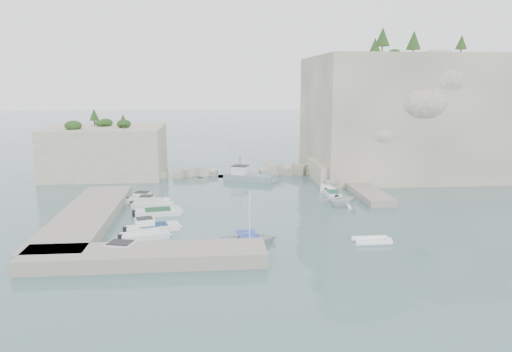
{
  "coord_description": "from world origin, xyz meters",
  "views": [
    {
      "loc": [
        -5.03,
        -48.57,
        13.36
      ],
      "look_at": [
        0.0,
        6.0,
        3.0
      ],
      "focal_mm": 35.0,
      "sensor_mm": 36.0,
      "label": 1
    }
  ],
  "objects": [
    {
      "name": "rowboat_mast",
      "position": [
        -1.88,
        -8.5,
        2.59
      ],
      "size": [
        0.1,
        0.1,
        4.2
      ],
      "primitive_type": "cylinder",
      "color": "white",
      "rests_on": "rowboat"
    },
    {
      "name": "motorboat_a",
      "position": [
        -12.01,
        6.37,
        0.0
      ],
      "size": [
        5.57,
        2.93,
        1.4
      ],
      "primitive_type": null,
      "rotation": [
        0.0,
        0.0,
        -0.27
      ],
      "color": "silver",
      "rests_on": "ground"
    },
    {
      "name": "breakwater",
      "position": [
        -1.0,
        22.0,
        0.7
      ],
      "size": [
        28.0,
        3.0,
        1.4
      ],
      "primitive_type": "cube",
      "color": "beige",
      "rests_on": "ground"
    },
    {
      "name": "inflatable_dinghy",
      "position": [
        8.38,
        -9.34,
        0.0
      ],
      "size": [
        3.41,
        1.69,
        0.44
      ],
      "primitive_type": null,
      "rotation": [
        0.0,
        0.0,
        0.01
      ],
      "color": "white",
      "rests_on": "ground"
    },
    {
      "name": "motorboat_d",
      "position": [
        -10.4,
        -4.2,
        0.0
      ],
      "size": [
        5.45,
        2.98,
        1.4
      ],
      "primitive_type": null,
      "rotation": [
        0.0,
        0.0,
        0.29
      ],
      "color": "white",
      "rests_on": "ground"
    },
    {
      "name": "motorboat_c",
      "position": [
        -10.49,
        1.42,
        0.0
      ],
      "size": [
        5.29,
        2.72,
        0.7
      ],
      "primitive_type": null,
      "rotation": [
        0.0,
        0.0,
        0.18
      ],
      "color": "silver",
      "rests_on": "ground"
    },
    {
      "name": "motorboat_f",
      "position": [
        -11.21,
        -11.47,
        0.0
      ],
      "size": [
        6.57,
        3.44,
        1.4
      ],
      "primitive_type": null,
      "rotation": [
        0.0,
        0.0,
        -0.26
      ],
      "color": "silver",
      "rests_on": "ground"
    },
    {
      "name": "motorboat_b",
      "position": [
        -11.35,
        4.52,
        0.0
      ],
      "size": [
        5.02,
        2.35,
        1.4
      ],
      "primitive_type": null,
      "rotation": [
        0.0,
        0.0,
        -0.16
      ],
      "color": "silver",
      "rests_on": "ground"
    },
    {
      "name": "work_boat",
      "position": [
        0.24,
        18.38,
        0.0
      ],
      "size": [
        7.78,
        5.24,
        2.2
      ],
      "primitive_type": null,
      "rotation": [
        0.0,
        0.0,
        -0.44
      ],
      "color": "gray",
      "rests_on": "ground"
    },
    {
      "name": "tender_east_b",
      "position": [
        9.34,
        8.0,
        0.0
      ],
      "size": [
        1.61,
        4.38,
        0.7
      ],
      "primitive_type": null,
      "rotation": [
        0.0,
        0.0,
        1.54
      ],
      "color": "white",
      "rests_on": "ground"
    },
    {
      "name": "vegetation",
      "position": [
        17.83,
        24.4,
        17.93
      ],
      "size": [
        53.48,
        13.88,
        13.4
      ],
      "color": "#1E4219",
      "rests_on": "ground"
    },
    {
      "name": "tender_east_d",
      "position": [
        11.31,
        12.8,
        0.0
      ],
      "size": [
        4.26,
        2.56,
        1.55
      ],
      "primitive_type": "imported",
      "rotation": [
        0.0,
        0.0,
        1.85
      ],
      "color": "white",
      "rests_on": "ground"
    },
    {
      "name": "outcrop_west",
      "position": [
        -20.0,
        25.0,
        3.5
      ],
      "size": [
        16.0,
        14.0,
        7.0
      ],
      "primitive_type": "cube",
      "color": "beige",
      "rests_on": "ground"
    },
    {
      "name": "ledge_east",
      "position": [
        13.5,
        10.0,
        0.4
      ],
      "size": [
        3.0,
        16.0,
        0.8
      ],
      "primitive_type": "cube",
      "color": "#9E9689",
      "rests_on": "ground"
    },
    {
      "name": "motorboat_e",
      "position": [
        -10.84,
        -6.51,
        0.0
      ],
      "size": [
        4.69,
        3.04,
        0.7
      ],
      "primitive_type": null,
      "rotation": [
        0.0,
        0.0,
        0.31
      ],
      "color": "white",
      "rests_on": "ground"
    },
    {
      "name": "cliff_east",
      "position": [
        23.0,
        23.0,
        8.5
      ],
      "size": [
        26.0,
        22.0,
        17.0
      ],
      "primitive_type": "cube",
      "color": "beige",
      "rests_on": "ground"
    },
    {
      "name": "rowboat",
      "position": [
        -1.88,
        -8.5,
        0.0
      ],
      "size": [
        5.09,
        3.91,
        0.98
      ],
      "primitive_type": "imported",
      "rotation": [
        0.0,
        0.0,
        1.69
      ],
      "color": "white",
      "rests_on": "ground"
    },
    {
      "name": "cliff_terrace",
      "position": [
        13.0,
        18.0,
        1.25
      ],
      "size": [
        8.0,
        10.0,
        2.5
      ],
      "primitive_type": "cube",
      "color": "beige",
      "rests_on": "ground"
    },
    {
      "name": "ground",
      "position": [
        0.0,
        0.0,
        0.0
      ],
      "size": [
        400.0,
        400.0,
        0.0
      ],
      "primitive_type": "plane",
      "color": "#476A6B",
      "rests_on": "ground"
    },
    {
      "name": "quay_west",
      "position": [
        -17.0,
        -1.0,
        0.55
      ],
      "size": [
        5.0,
        24.0,
        1.1
      ],
      "primitive_type": "cube",
      "color": "#9E9689",
      "rests_on": "ground"
    },
    {
      "name": "tender_east_c",
      "position": [
        9.37,
        11.65,
        0.0
      ],
      "size": [
        2.3,
        4.45,
        0.7
      ],
      "primitive_type": null,
      "rotation": [
        0.0,
        0.0,
        1.34
      ],
      "color": "white",
      "rests_on": "ground"
    },
    {
      "name": "tender_east_a",
      "position": [
        9.12,
        3.3,
        0.0
      ],
      "size": [
        4.54,
        4.18,
        2.0
      ],
      "primitive_type": "imported",
      "rotation": [
        0.0,
        0.0,
        1.85
      ],
      "color": "white",
      "rests_on": "ground"
    },
    {
      "name": "quay_south",
      "position": [
        -10.0,
        -12.5,
        0.55
      ],
      "size": [
        18.0,
        4.0,
        1.1
      ],
      "primitive_type": "cube",
      "color": "#9E9689",
      "rests_on": "ground"
    }
  ]
}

